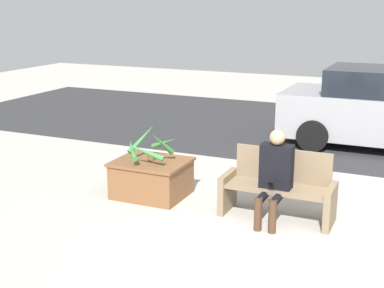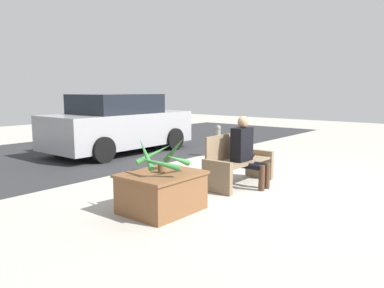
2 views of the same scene
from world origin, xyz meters
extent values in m
plane|color=#ADA89E|center=(0.00, 0.00, 0.00)|extent=(30.00, 30.00, 0.00)
cube|color=#2D2D30|center=(0.00, 5.92, 0.00)|extent=(20.00, 6.00, 0.01)
cube|color=#7A664C|center=(-0.93, 0.51, 0.28)|extent=(0.09, 0.57, 0.55)
cube|color=#7A664C|center=(0.51, 0.51, 0.28)|extent=(0.09, 0.57, 0.55)
cube|color=#7A664C|center=(-0.21, 0.51, 0.43)|extent=(1.35, 0.53, 0.04)
cube|color=#7A664C|center=(-0.21, 0.78, 0.68)|extent=(1.35, 0.04, 0.46)
cube|color=black|center=(-0.22, 0.47, 0.75)|extent=(0.43, 0.22, 0.60)
sphere|color=tan|center=(-0.22, 0.45, 1.15)|extent=(0.21, 0.21, 0.21)
cylinder|color=black|center=(-0.32, 0.24, 0.40)|extent=(0.11, 0.46, 0.11)
cylinder|color=black|center=(-0.13, 0.24, 0.40)|extent=(0.11, 0.46, 0.11)
cylinder|color=#472D1E|center=(-0.32, 0.01, 0.22)|extent=(0.10, 0.10, 0.44)
cylinder|color=#472D1E|center=(-0.13, 0.01, 0.22)|extent=(0.10, 0.10, 0.44)
cube|color=black|center=(-0.22, 0.24, 0.55)|extent=(0.07, 0.09, 0.12)
cube|color=brown|center=(-2.18, 0.58, 0.28)|extent=(1.03, 0.86, 0.56)
cube|color=brown|center=(-2.18, 0.58, 0.54)|extent=(1.08, 0.91, 0.04)
cylinder|color=brown|center=(-2.18, 0.58, 0.62)|extent=(0.10, 0.10, 0.12)
cone|color=#387F3D|center=(-1.97, 0.53, 0.86)|extent=(0.21, 0.51, 0.44)
cone|color=#387F3D|center=(-2.08, 0.83, 0.79)|extent=(0.56, 0.30, 0.30)
cone|color=#387F3D|center=(-2.39, 0.68, 0.85)|extent=(0.29, 0.51, 0.42)
cone|color=#387F3D|center=(-2.40, 0.41, 0.75)|extent=(0.42, 0.51, 0.23)
cone|color=#387F3D|center=(-2.13, 0.31, 0.77)|extent=(0.58, 0.19, 0.27)
cube|color=#99999E|center=(0.78, 5.00, 0.64)|extent=(4.05, 1.80, 0.88)
cube|color=black|center=(0.68, 5.00, 1.34)|extent=(2.11, 1.66, 0.51)
cylinder|color=black|center=(2.03, 4.10, 0.31)|extent=(0.62, 0.18, 0.62)
cylinder|color=black|center=(2.03, 5.90, 0.31)|extent=(0.62, 0.18, 0.62)
cylinder|color=black|center=(-0.48, 4.10, 0.31)|extent=(0.62, 0.18, 0.62)
cylinder|color=black|center=(-0.48, 5.90, 0.31)|extent=(0.62, 0.18, 0.62)
cylinder|color=slate|center=(1.91, 2.49, 0.36)|extent=(0.13, 0.13, 0.71)
sphere|color=slate|center=(1.91, 2.49, 0.75)|extent=(0.15, 0.15, 0.15)
camera|label=1|loc=(1.53, -6.19, 2.87)|focal=50.00mm
camera|label=2|loc=(-5.90, -2.99, 1.71)|focal=35.00mm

